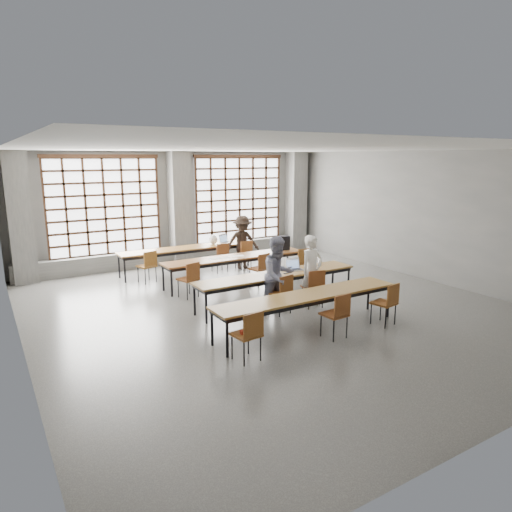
{
  "coord_description": "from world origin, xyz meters",
  "views": [
    {
      "loc": [
        -5.39,
        -8.22,
        3.32
      ],
      "look_at": [
        -0.14,
        0.4,
        1.13
      ],
      "focal_mm": 32.0,
      "sensor_mm": 36.0,
      "label": 1
    }
  ],
  "objects_px": {
    "desk_row_a": "(187,249)",
    "student_back": "(242,242)",
    "chair_near_mid": "(337,311)",
    "laptop_front": "(294,267)",
    "chair_front_right": "(314,284)",
    "backpack": "(283,243)",
    "red_pouch": "(246,332)",
    "chair_back_left": "(148,263)",
    "chair_front_left": "(282,290)",
    "desk_row_b": "(235,259)",
    "desk_row_d": "(308,298)",
    "chair_back_mid": "(221,255)",
    "green_box": "(273,271)",
    "chair_mid_left": "(190,276)",
    "chair_mid_right": "(303,260)",
    "phone": "(286,273)",
    "laptop_back": "(225,240)",
    "chair_near_right": "(387,300)",
    "student_female": "(278,275)",
    "mouse": "(311,268)",
    "student_male": "(312,271)",
    "plastic_bag": "(213,239)",
    "chair_back_right": "(245,252)",
    "chair_near_left": "(249,331)",
    "desk_row_c": "(277,276)",
    "chair_mid_centre": "(261,266)"
  },
  "relations": [
    {
      "from": "chair_front_right",
      "to": "desk_row_a",
      "type": "bearing_deg",
      "value": 103.87
    },
    {
      "from": "green_box",
      "to": "chair_back_right",
      "type": "bearing_deg",
      "value": 71.09
    },
    {
      "from": "laptop_front",
      "to": "red_pouch",
      "type": "relative_size",
      "value": 1.99
    },
    {
      "from": "desk_row_b",
      "to": "chair_front_left",
      "type": "height_order",
      "value": "chair_front_left"
    },
    {
      "from": "chair_front_left",
      "to": "green_box",
      "type": "bearing_deg",
      "value": 71.69
    },
    {
      "from": "chair_back_left",
      "to": "chair_front_left",
      "type": "height_order",
      "value": "same"
    },
    {
      "from": "desk_row_d",
      "to": "phone",
      "type": "bearing_deg",
      "value": 69.84
    },
    {
      "from": "chair_mid_left",
      "to": "backpack",
      "type": "xyz_separation_m",
      "value": [
        3.18,
        0.68,
        0.39
      ]
    },
    {
      "from": "chair_mid_centre",
      "to": "plastic_bag",
      "type": "xyz_separation_m",
      "value": [
        -0.14,
        2.51,
        0.34
      ]
    },
    {
      "from": "student_female",
      "to": "plastic_bag",
      "type": "relative_size",
      "value": 5.89
    },
    {
      "from": "chair_mid_right",
      "to": "green_box",
      "type": "relative_size",
      "value": 3.52
    },
    {
      "from": "chair_near_mid",
      "to": "laptop_front",
      "type": "height_order",
      "value": "laptop_front"
    },
    {
      "from": "desk_row_c",
      "to": "chair_front_right",
      "type": "relative_size",
      "value": 4.55
    },
    {
      "from": "green_box",
      "to": "plastic_bag",
      "type": "bearing_deg",
      "value": 84.08
    },
    {
      "from": "chair_near_right",
      "to": "laptop_front",
      "type": "bearing_deg",
      "value": 103.43
    },
    {
      "from": "laptop_back",
      "to": "plastic_bag",
      "type": "height_order",
      "value": "plastic_bag"
    },
    {
      "from": "laptop_back",
      "to": "red_pouch",
      "type": "distance_m",
      "value": 6.88
    },
    {
      "from": "red_pouch",
      "to": "mouse",
      "type": "bearing_deg",
      "value": 35.61
    },
    {
      "from": "phone",
      "to": "plastic_bag",
      "type": "xyz_separation_m",
      "value": [
        0.18,
        4.09,
        0.14
      ]
    },
    {
      "from": "chair_mid_left",
      "to": "red_pouch",
      "type": "xyz_separation_m",
      "value": [
        -0.59,
        -3.68,
        -0.04
      ]
    },
    {
      "from": "student_female",
      "to": "mouse",
      "type": "xyz_separation_m",
      "value": [
        1.25,
        0.48,
        -0.09
      ]
    },
    {
      "from": "desk_row_b",
      "to": "laptop_front",
      "type": "distance_m",
      "value": 2.07
    },
    {
      "from": "chair_front_right",
      "to": "backpack",
      "type": "bearing_deg",
      "value": 68.62
    },
    {
      "from": "student_male",
      "to": "phone",
      "type": "height_order",
      "value": "student_male"
    },
    {
      "from": "chair_near_right",
      "to": "phone",
      "type": "height_order",
      "value": "chair_near_right"
    },
    {
      "from": "laptop_front",
      "to": "laptop_back",
      "type": "bearing_deg",
      "value": 86.72
    },
    {
      "from": "backpack",
      "to": "plastic_bag",
      "type": "relative_size",
      "value": 1.4
    },
    {
      "from": "chair_back_left",
      "to": "student_back",
      "type": "xyz_separation_m",
      "value": [
        2.98,
        0.13,
        0.27
      ]
    },
    {
      "from": "chair_back_mid",
      "to": "green_box",
      "type": "height_order",
      "value": "chair_back_mid"
    },
    {
      "from": "desk_row_c",
      "to": "red_pouch",
      "type": "bearing_deg",
      "value": -133.56
    },
    {
      "from": "desk_row_b",
      "to": "backpack",
      "type": "height_order",
      "value": "backpack"
    },
    {
      "from": "chair_mid_left",
      "to": "chair_front_right",
      "type": "height_order",
      "value": "same"
    },
    {
      "from": "plastic_bag",
      "to": "chair_front_right",
      "type": "bearing_deg",
      "value": -87.17
    },
    {
      "from": "desk_row_a",
      "to": "student_back",
      "type": "distance_m",
      "value": 1.68
    },
    {
      "from": "green_box",
      "to": "laptop_back",
      "type": "bearing_deg",
      "value": 78.13
    },
    {
      "from": "laptop_back",
      "to": "red_pouch",
      "type": "bearing_deg",
      "value": -114.7
    },
    {
      "from": "chair_back_left",
      "to": "student_female",
      "type": "distance_m",
      "value": 4.16
    },
    {
      "from": "chair_near_left",
      "to": "plastic_bag",
      "type": "xyz_separation_m",
      "value": [
        2.43,
        6.27,
        0.34
      ]
    },
    {
      "from": "chair_front_left",
      "to": "chair_front_right",
      "type": "relative_size",
      "value": 1.0
    },
    {
      "from": "chair_mid_right",
      "to": "chair_near_left",
      "type": "xyz_separation_m",
      "value": [
        -3.94,
        -3.76,
        0.0
      ]
    },
    {
      "from": "chair_near_right",
      "to": "backpack",
      "type": "height_order",
      "value": "backpack"
    },
    {
      "from": "chair_mid_right",
      "to": "laptop_front",
      "type": "relative_size",
      "value": 2.21
    },
    {
      "from": "student_back",
      "to": "red_pouch",
      "type": "bearing_deg",
      "value": -106.71
    },
    {
      "from": "chair_mid_left",
      "to": "chair_near_right",
      "type": "height_order",
      "value": "same"
    },
    {
      "from": "chair_mid_right",
      "to": "phone",
      "type": "distance_m",
      "value": 2.32
    },
    {
      "from": "desk_row_b",
      "to": "chair_back_right",
      "type": "bearing_deg",
      "value": 50.7
    },
    {
      "from": "phone",
      "to": "desk_row_a",
      "type": "bearing_deg",
      "value": 100.16
    },
    {
      "from": "desk_row_b",
      "to": "desk_row_d",
      "type": "height_order",
      "value": "same"
    },
    {
      "from": "chair_front_right",
      "to": "mouse",
      "type": "height_order",
      "value": "chair_front_right"
    },
    {
      "from": "desk_row_b",
      "to": "laptop_front",
      "type": "bearing_deg",
      "value": -76.47
    }
  ]
}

